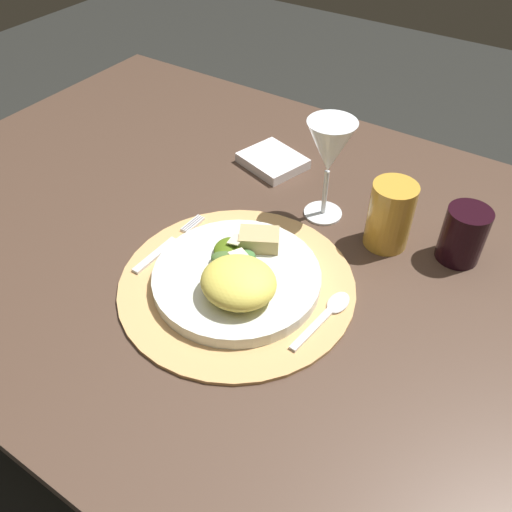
# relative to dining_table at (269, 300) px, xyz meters

# --- Properties ---
(ground_plane) EXTENTS (6.00, 6.00, 0.00)m
(ground_plane) POSITION_rel_dining_table_xyz_m (0.00, 0.00, -0.58)
(ground_plane) COLOR black
(dining_table) EXTENTS (1.40, 0.90, 0.71)m
(dining_table) POSITION_rel_dining_table_xyz_m (0.00, 0.00, 0.00)
(dining_table) COLOR #493428
(dining_table) RESTS_ON ground
(placemat) EXTENTS (0.34, 0.34, 0.01)m
(placemat) POSITION_rel_dining_table_xyz_m (0.01, -0.10, 0.13)
(placemat) COLOR tan
(placemat) RESTS_ON dining_table
(dinner_plate) EXTENTS (0.24, 0.24, 0.02)m
(dinner_plate) POSITION_rel_dining_table_xyz_m (0.01, -0.10, 0.14)
(dinner_plate) COLOR silver
(dinner_plate) RESTS_ON placemat
(pasta_serving) EXTENTS (0.11, 0.10, 0.05)m
(pasta_serving) POSITION_rel_dining_table_xyz_m (0.03, -0.13, 0.18)
(pasta_serving) COLOR #E6D354
(pasta_serving) RESTS_ON dinner_plate
(salad_greens) EXTENTS (0.08, 0.07, 0.03)m
(salad_greens) POSITION_rel_dining_table_xyz_m (-0.01, -0.08, 0.16)
(salad_greens) COLOR #4B6C31
(salad_greens) RESTS_ON dinner_plate
(bread_piece) EXTENTS (0.07, 0.06, 0.03)m
(bread_piece) POSITION_rel_dining_table_xyz_m (-0.00, -0.03, 0.16)
(bread_piece) COLOR tan
(bread_piece) RESTS_ON dinner_plate
(fork) EXTENTS (0.02, 0.16, 0.00)m
(fork) POSITION_rel_dining_table_xyz_m (-0.13, -0.10, 0.13)
(fork) COLOR silver
(fork) RESTS_ON placemat
(spoon) EXTENTS (0.03, 0.13, 0.01)m
(spoon) POSITION_rel_dining_table_xyz_m (0.14, -0.07, 0.13)
(spoon) COLOR silver
(spoon) RESTS_ON placemat
(napkin) EXTENTS (0.13, 0.12, 0.02)m
(napkin) POSITION_rel_dining_table_xyz_m (-0.12, 0.20, 0.13)
(napkin) COLOR white
(napkin) RESTS_ON dining_table
(wine_glass) EXTENTS (0.08, 0.08, 0.17)m
(wine_glass) POSITION_rel_dining_table_xyz_m (0.03, 0.12, 0.25)
(wine_glass) COLOR silver
(wine_glass) RESTS_ON dining_table
(amber_tumbler) EXTENTS (0.07, 0.07, 0.11)m
(amber_tumbler) POSITION_rel_dining_table_xyz_m (0.15, 0.11, 0.18)
(amber_tumbler) COLOR gold
(amber_tumbler) RESTS_ON dining_table
(dark_tumbler) EXTENTS (0.07, 0.07, 0.09)m
(dark_tumbler) POSITION_rel_dining_table_xyz_m (0.25, 0.14, 0.17)
(dark_tumbler) COLOR black
(dark_tumbler) RESTS_ON dining_table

